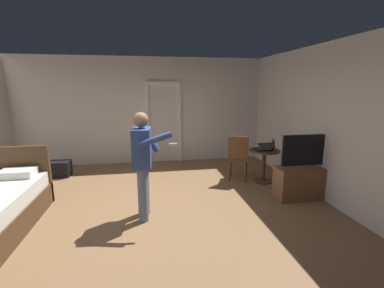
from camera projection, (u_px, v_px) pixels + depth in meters
The scene contains 11 objects.
ground_plane at pixel (144, 214), 4.23m from camera, with size 6.98×6.98×0.00m, color olive.
wall_back at pixel (143, 111), 6.98m from camera, with size 6.59×0.12×2.75m, color silver.
wall_right at pixel (335, 124), 4.48m from camera, with size 0.12×6.42×2.75m, color silver.
doorway_frame at pixel (164, 117), 7.02m from camera, with size 0.93×0.08×2.13m.
tv_flatscreen at pixel (304, 179), 4.81m from camera, with size 1.04×0.40×1.18m.
side_table at pixel (264, 160), 5.61m from camera, with size 0.64×0.64×0.70m.
laptop at pixel (265, 148), 5.50m from camera, with size 0.35×0.35×0.16m.
bottle_on_table at pixel (273, 146), 5.49m from camera, with size 0.06×0.06×0.25m.
wooden_chair at pixel (238, 156), 5.67m from camera, with size 0.56×0.56×0.99m.
person_blue_shirt at pixel (143, 159), 3.96m from camera, with size 0.64×0.60×1.63m.
suitcase_dark at pixel (57, 169), 6.02m from camera, with size 0.57×0.34×0.35m, color black.
Camera 1 is at (0.10, -3.98, 1.99)m, focal length 24.88 mm.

